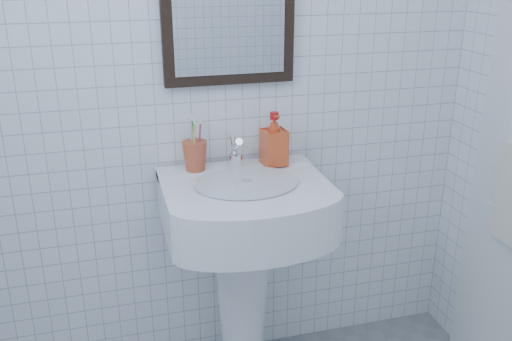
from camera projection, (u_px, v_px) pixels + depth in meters
name	position (u px, v px, depth m)	size (l,w,h in m)	color
wall_back	(208.00, 81.00, 2.18)	(2.20, 0.02, 2.50)	white
washbasin	(243.00, 248.00, 2.23)	(0.61, 0.44, 0.93)	white
faucet	(236.00, 155.00, 2.20)	(0.05, 0.12, 0.14)	white
toothbrush_cup	(195.00, 156.00, 2.18)	(0.10, 0.10, 0.11)	#BF4D2F
soap_dispenser	(274.00, 139.00, 2.23)	(0.09, 0.10, 0.21)	red
wall_mirror	(228.00, 0.00, 2.08)	(0.50, 0.04, 0.62)	black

